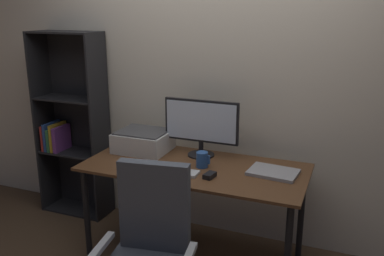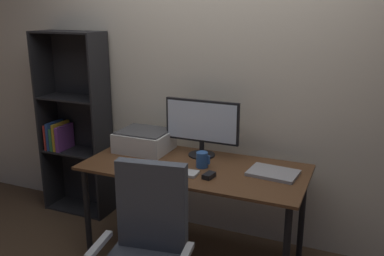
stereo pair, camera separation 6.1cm
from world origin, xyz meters
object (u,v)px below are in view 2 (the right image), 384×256
object	(u,v)px
keyboard	(177,172)
bookshelf	(75,126)
monitor	(202,124)
mouse	(209,176)
coffee_mug	(202,160)
laptop	(273,173)
desk	(194,177)
printer	(144,140)

from	to	relation	value
keyboard	bookshelf	distance (m)	1.36
monitor	mouse	world-z (taller)	monitor
monitor	keyboard	size ratio (longest dim) A/B	1.97
coffee_mug	laptop	xyz separation A→B (m)	(0.49, 0.06, -0.04)
desk	keyboard	bearing A→B (deg)	-109.66
desk	bookshelf	distance (m)	1.37
monitor	printer	distance (m)	0.49
desk	printer	world-z (taller)	printer
printer	coffee_mug	bearing A→B (deg)	-16.15
desk	laptop	bearing A→B (deg)	6.53
mouse	bookshelf	bearing A→B (deg)	170.70
monitor	printer	size ratio (longest dim) A/B	1.43
desk	bookshelf	size ratio (longest dim) A/B	0.96
bookshelf	laptop	bearing A→B (deg)	-8.92
desk	bookshelf	bearing A→B (deg)	164.92
bookshelf	mouse	bearing A→B (deg)	-19.11
keyboard	printer	size ratio (longest dim) A/B	0.72
desk	printer	distance (m)	0.54
monitor	printer	bearing A→B (deg)	-172.79
coffee_mug	mouse	bearing A→B (deg)	-55.26
coffee_mug	bookshelf	bearing A→B (deg)	165.59
mouse	bookshelf	world-z (taller)	bookshelf
desk	mouse	distance (m)	0.25
desk	printer	xyz separation A→B (m)	(-0.49, 0.16, 0.16)
mouse	laptop	bearing A→B (deg)	40.59
mouse	coffee_mug	xyz separation A→B (m)	(-0.11, 0.16, 0.04)
coffee_mug	printer	distance (m)	0.57
mouse	laptop	distance (m)	0.44
printer	desk	bearing A→B (deg)	-18.11
mouse	laptop	size ratio (longest dim) A/B	0.30
mouse	printer	size ratio (longest dim) A/B	0.24
mouse	bookshelf	distance (m)	1.57
laptop	mouse	bearing A→B (deg)	-143.82
keyboard	mouse	bearing A→B (deg)	-0.56
keyboard	coffee_mug	bearing A→B (deg)	53.37
bookshelf	coffee_mug	bearing A→B (deg)	-14.41
monitor	bookshelf	size ratio (longest dim) A/B	0.35
coffee_mug	laptop	bearing A→B (deg)	7.13
desk	keyboard	xyz separation A→B (m)	(-0.06, -0.16, 0.09)
bookshelf	monitor	bearing A→B (deg)	-6.06
mouse	bookshelf	xyz separation A→B (m)	(-1.49, 0.52, 0.04)
coffee_mug	laptop	world-z (taller)	coffee_mug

